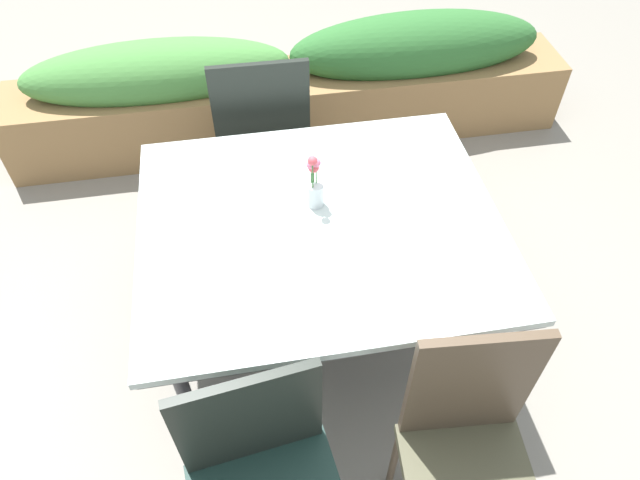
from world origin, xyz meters
TOP-DOWN VIEW (x-y plane):
  - ground_plane at (0.00, 0.00)m, footprint 12.00×12.00m
  - dining_table at (0.07, 0.07)m, footprint 1.41×1.20m
  - chair_far_side at (-0.09, 0.96)m, footprint 0.49×0.49m
  - chair_near_right at (0.39, -0.83)m, footprint 0.45×0.45m
  - flower_vase at (0.06, 0.16)m, footprint 0.07×0.07m
  - planter_box at (0.16, 1.58)m, footprint 3.42×0.46m

SIDE VIEW (x-z plane):
  - ground_plane at x=0.00m, z-range 0.00..0.00m
  - planter_box at x=0.16m, z-range -0.02..0.74m
  - chair_far_side at x=-0.09m, z-range 0.05..1.05m
  - chair_near_right at x=0.39m, z-range 0.06..1.08m
  - dining_table at x=0.07m, z-range 0.31..1.05m
  - flower_vase at x=0.06m, z-range 0.71..0.97m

